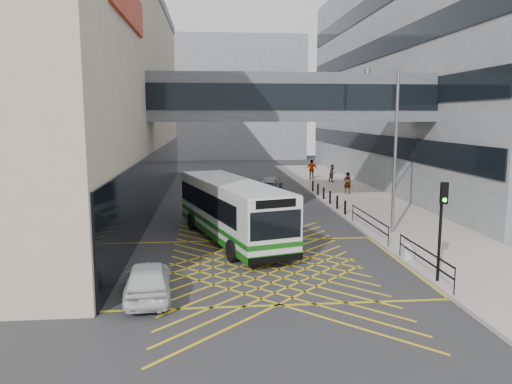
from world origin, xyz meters
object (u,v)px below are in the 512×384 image
object	(u,v)px
traffic_light	(442,217)
street_lamp	(392,141)
car_white	(148,279)
car_dark	(243,206)
pedestrian_c	(312,169)
car_silver	(271,183)
pedestrian_a	(347,183)
pedestrian_b	(333,173)
litter_bin	(409,249)
bus	(231,209)

from	to	relation	value
traffic_light	street_lamp	distance (m)	8.45
car_white	street_lamp	bearing A→B (deg)	-150.03
car_dark	pedestrian_c	world-z (taller)	pedestrian_c
car_dark	car_silver	size ratio (longest dim) A/B	1.01
car_dark	pedestrian_a	bearing A→B (deg)	-143.99
car_dark	car_silver	bearing A→B (deg)	-109.83
car_silver	pedestrian_b	xyz separation A→B (m)	(6.33, 3.50, 0.35)
traffic_light	pedestrian_c	world-z (taller)	traffic_light
car_silver	traffic_light	xyz separation A→B (m)	(3.25, -25.21, 2.00)
traffic_light	litter_bin	distance (m)	3.79
pedestrian_c	car_silver	bearing A→B (deg)	73.28
pedestrian_b	pedestrian_c	xyz separation A→B (m)	(-1.50, 2.45, 0.14)
car_silver	pedestrian_a	world-z (taller)	pedestrian_a
street_lamp	bus	bearing A→B (deg)	176.00
pedestrian_a	pedestrian_b	size ratio (longest dim) A/B	1.06
pedestrian_c	pedestrian_b	bearing A→B (deg)	143.72
car_white	car_silver	bearing A→B (deg)	-111.65
litter_bin	pedestrian_b	xyz separation A→B (m)	(2.95, 25.52, 0.41)
pedestrian_c	street_lamp	bearing A→B (deg)	110.94
bus	litter_bin	size ratio (longest dim) A/B	13.39
traffic_light	car_white	bearing A→B (deg)	-171.53
pedestrian_c	car_white	bearing A→B (deg)	90.95
car_white	pedestrian_b	xyz separation A→B (m)	(13.82, 28.97, 0.30)
car_silver	street_lamp	world-z (taller)	street_lamp
bus	car_dark	xyz separation A→B (m)	(1.06, 6.28, -1.00)
car_white	car_silver	xyz separation A→B (m)	(7.49, 25.47, -0.04)
bus	litter_bin	world-z (taller)	bus
street_lamp	car_white	bearing A→B (deg)	-150.56
car_silver	traffic_light	bearing A→B (deg)	111.82
car_white	pedestrian_a	world-z (taller)	pedestrian_a
bus	street_lamp	world-z (taller)	street_lamp
car_silver	pedestrian_c	distance (m)	7.69
bus	pedestrian_c	bearing A→B (deg)	52.05
car_dark	pedestrian_b	distance (m)	17.46
traffic_light	pedestrian_a	bearing A→B (deg)	90.45
car_white	traffic_light	distance (m)	10.92
pedestrian_b	car_white	bearing A→B (deg)	-145.51
car_dark	pedestrian_c	bearing A→B (deg)	-119.08
bus	pedestrian_b	world-z (taller)	bus
street_lamp	pedestrian_b	world-z (taller)	street_lamp
car_dark	litter_bin	bearing A→B (deg)	116.96
pedestrian_c	litter_bin	bearing A→B (deg)	109.39
bus	car_dark	size ratio (longest dim) A/B	2.72
car_white	street_lamp	xyz separation A→B (m)	(11.75, 8.30, 4.36)
traffic_light	bus	bearing A→B (deg)	140.91
bus	street_lamp	distance (m)	9.13
bus	pedestrian_a	world-z (taller)	bus
street_lamp	pedestrian_b	bearing A→B (deg)	78.49
pedestrian_a	car_dark	bearing A→B (deg)	34.97
car_silver	traffic_light	distance (m)	25.49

